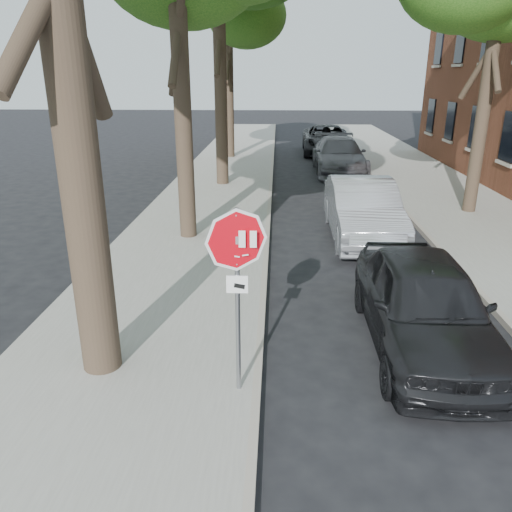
{
  "coord_description": "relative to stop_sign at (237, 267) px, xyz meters",
  "views": [
    {
      "loc": [
        -0.21,
        -5.92,
        4.26
      ],
      "look_at": [
        -0.46,
        0.13,
        2.05
      ],
      "focal_mm": 35.0,
      "sensor_mm": 36.0,
      "label": 1
    }
  ],
  "objects": [
    {
      "name": "sidewalk_left",
      "position": [
        -1.8,
        12.03,
        -1.89
      ],
      "size": [
        4.0,
        55.0,
        0.12
      ],
      "primitive_type": "cube",
      "color": "gray",
      "rests_on": "ground"
    },
    {
      "name": "car_d",
      "position": [
        3.28,
        22.97,
        -1.16
      ],
      "size": [
        2.79,
        5.77,
        1.58
      ],
      "primitive_type": "imported",
      "rotation": [
        0.0,
        0.0,
        -0.03
      ],
      "color": "black",
      "rests_on": "ground"
    },
    {
      "name": "car_b",
      "position": [
        2.83,
        7.36,
        -1.15
      ],
      "size": [
        1.7,
        4.85,
        1.6
      ],
      "primitive_type": "imported",
      "rotation": [
        0.0,
        0.0,
        0.0
      ],
      "color": "#A4A7AC",
      "rests_on": "ground"
    },
    {
      "name": "curb_left",
      "position": [
        0.25,
        12.03,
        -1.88
      ],
      "size": [
        0.12,
        55.0,
        0.13
      ],
      "primitive_type": "cube",
      "color": "#9E9384",
      "rests_on": "ground"
    },
    {
      "name": "ground",
      "position": [
        0.7,
        0.03,
        -1.95
      ],
      "size": [
        120.0,
        120.0,
        0.0
      ],
      "primitive_type": "plane",
      "color": "black",
      "rests_on": "ground"
    },
    {
      "name": "car_c",
      "position": [
        3.3,
        17.1,
        -1.16
      ],
      "size": [
        2.22,
        5.46,
        1.58
      ],
      "primitive_type": "imported",
      "rotation": [
        0.0,
        0.0,
        -0.0
      ],
      "color": "#4D4C51",
      "rests_on": "ground"
    },
    {
      "name": "tree_far",
      "position": [
        -2.02,
        21.14,
        5.26
      ],
      "size": [
        5.29,
        4.91,
        9.33
      ],
      "color": "black",
      "rests_on": "sidewalk_left"
    },
    {
      "name": "stop_sign",
      "position": [
        0.0,
        0.0,
        0.0
      ],
      "size": [
        0.76,
        0.34,
        2.61
      ],
      "color": "gray",
      "rests_on": "sidewalk_left"
    },
    {
      "name": "curb_right",
      "position": [
        4.65,
        12.03,
        -1.88
      ],
      "size": [
        0.12,
        55.0,
        0.13
      ],
      "primitive_type": "cube",
      "color": "#9E9384",
      "rests_on": "ground"
    },
    {
      "name": "sidewalk_right",
      "position": [
        6.7,
        12.03,
        -1.89
      ],
      "size": [
        4.0,
        55.0,
        0.12
      ],
      "primitive_type": "cube",
      "color": "gray",
      "rests_on": "ground"
    },
    {
      "name": "car_a",
      "position": [
        2.9,
        1.53,
        -1.18
      ],
      "size": [
        1.87,
        4.54,
        1.54
      ],
      "primitive_type": "imported",
      "rotation": [
        0.0,
        0.0,
        -0.01
      ],
      "color": "black",
      "rests_on": "ground"
    }
  ]
}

